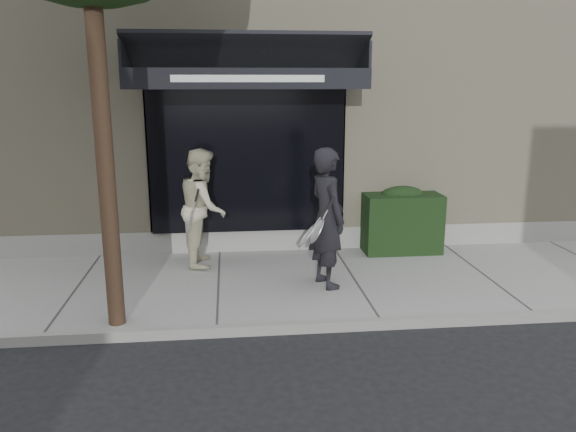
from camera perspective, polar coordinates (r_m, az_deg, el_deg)
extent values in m
plane|color=black|center=(8.53, 6.61, -6.96)|extent=(80.00, 80.00, 0.00)
cube|color=gray|center=(8.51, 6.62, -6.58)|extent=(20.00, 3.00, 0.12)
cube|color=gray|center=(7.11, 9.38, -10.73)|extent=(20.00, 0.10, 0.14)
cube|color=#C2B494|center=(12.92, 2.02, 12.52)|extent=(14.00, 7.00, 5.50)
cube|color=gray|center=(10.03, 4.55, -2.26)|extent=(14.02, 0.42, 0.50)
cube|color=black|center=(9.42, -4.17, 6.34)|extent=(3.20, 0.30, 2.60)
cube|color=gray|center=(9.65, -13.80, 6.16)|extent=(0.08, 0.40, 2.60)
cube|color=gray|center=(9.75, 5.30, 6.56)|extent=(0.08, 0.40, 2.60)
cube|color=gray|center=(9.50, -4.35, 14.50)|extent=(3.36, 0.40, 0.12)
cube|color=black|center=(8.80, -4.22, 16.28)|extent=(3.60, 1.03, 0.55)
cube|color=black|center=(8.29, -4.05, 13.76)|extent=(3.60, 0.05, 0.30)
cube|color=white|center=(8.26, -4.05, 13.76)|extent=(2.20, 0.01, 0.10)
cube|color=black|center=(8.92, -16.15, 15.25)|extent=(0.04, 1.00, 0.45)
cube|color=black|center=(9.04, 7.57, 15.62)|extent=(0.04, 1.00, 0.45)
cube|color=black|center=(9.78, 11.42, -0.66)|extent=(1.30, 0.70, 1.00)
ellipsoid|color=black|center=(9.67, 11.56, 2.21)|extent=(0.71, 0.38, 0.27)
cylinder|color=black|center=(6.66, -18.28, 7.94)|extent=(0.20, 0.20, 4.80)
imported|color=black|center=(7.86, 3.99, -0.20)|extent=(0.67, 0.83, 1.98)
torus|color=silver|center=(7.57, 2.93, -1.51)|extent=(0.18, 0.31, 0.28)
cylinder|color=silver|center=(7.57, 2.93, -1.51)|extent=(0.15, 0.28, 0.24)
cylinder|color=silver|center=(7.57, 2.93, -1.51)|extent=(0.17, 0.03, 0.10)
cylinder|color=black|center=(7.57, 2.93, -1.51)|extent=(0.19, 0.05, 0.12)
torus|color=silver|center=(7.47, 1.90, -2.08)|extent=(0.23, 0.33, 0.26)
cylinder|color=silver|center=(7.47, 1.90, -2.08)|extent=(0.19, 0.29, 0.22)
cylinder|color=silver|center=(7.47, 1.90, -2.08)|extent=(0.16, 0.04, 0.12)
cylinder|color=black|center=(7.47, 1.90, -2.08)|extent=(0.19, 0.06, 0.14)
imported|color=beige|center=(8.92, -8.61, 0.90)|extent=(0.72, 0.91, 1.85)
torus|color=silver|center=(8.61, -9.93, -0.52)|extent=(0.16, 0.32, 0.30)
cylinder|color=silver|center=(8.61, -9.93, -0.52)|extent=(0.12, 0.28, 0.26)
cylinder|color=silver|center=(8.61, -9.93, -0.52)|extent=(0.18, 0.05, 0.07)
cylinder|color=black|center=(8.61, -9.93, -0.52)|extent=(0.20, 0.06, 0.09)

